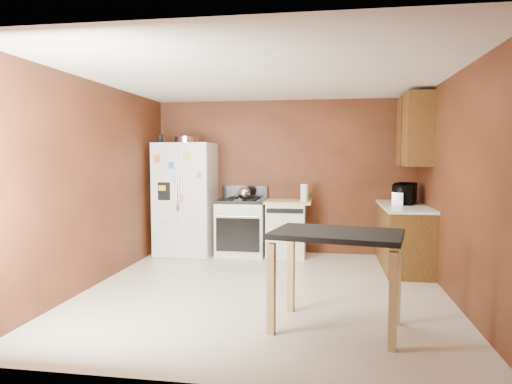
% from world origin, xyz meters
% --- Properties ---
extents(floor, '(4.50, 4.50, 0.00)m').
position_xyz_m(floor, '(0.00, 0.00, 0.00)').
color(floor, beige).
rests_on(floor, ground).
extents(ceiling, '(4.50, 4.50, 0.00)m').
position_xyz_m(ceiling, '(0.00, 0.00, 2.50)').
color(ceiling, white).
rests_on(ceiling, ground).
extents(wall_back, '(4.20, 0.00, 4.20)m').
position_xyz_m(wall_back, '(0.00, 2.25, 1.25)').
color(wall_back, '#5F2C19').
rests_on(wall_back, ground).
extents(wall_front, '(4.20, 0.00, 4.20)m').
position_xyz_m(wall_front, '(0.00, -2.25, 1.25)').
color(wall_front, '#5F2C19').
rests_on(wall_front, ground).
extents(wall_left, '(0.00, 4.50, 4.50)m').
position_xyz_m(wall_left, '(-2.10, 0.00, 1.25)').
color(wall_left, '#5F2C19').
rests_on(wall_left, ground).
extents(wall_right, '(0.00, 4.50, 4.50)m').
position_xyz_m(wall_right, '(2.10, 0.00, 1.25)').
color(wall_right, '#5F2C19').
rests_on(wall_right, ground).
extents(roasting_pan, '(0.40, 0.40, 0.10)m').
position_xyz_m(roasting_pan, '(-1.52, 1.87, 1.85)').
color(roasting_pan, silver).
rests_on(roasting_pan, refrigerator).
extents(pen_cup, '(0.09, 0.09, 0.13)m').
position_xyz_m(pen_cup, '(-1.92, 1.73, 1.87)').
color(pen_cup, black).
rests_on(pen_cup, refrigerator).
extents(kettle, '(0.20, 0.20, 0.20)m').
position_xyz_m(kettle, '(-0.58, 1.86, 1.00)').
color(kettle, silver).
rests_on(kettle, gas_range).
extents(paper_towel, '(0.13, 0.13, 0.27)m').
position_xyz_m(paper_towel, '(0.36, 1.85, 1.02)').
color(paper_towel, white).
rests_on(paper_towel, dishwasher).
extents(green_canister, '(0.12, 0.12, 0.12)m').
position_xyz_m(green_canister, '(0.38, 2.02, 0.95)').
color(green_canister, green).
rests_on(green_canister, dishwasher).
extents(toaster, '(0.23, 0.29, 0.18)m').
position_xyz_m(toaster, '(1.73, 1.45, 0.99)').
color(toaster, silver).
rests_on(toaster, right_cabinets).
extents(microwave, '(0.48, 0.58, 0.27)m').
position_xyz_m(microwave, '(1.83, 1.63, 1.04)').
color(microwave, black).
rests_on(microwave, right_cabinets).
extents(refrigerator, '(0.90, 0.80, 1.80)m').
position_xyz_m(refrigerator, '(-1.55, 1.86, 0.90)').
color(refrigerator, white).
rests_on(refrigerator, ground).
extents(gas_range, '(0.76, 0.68, 1.10)m').
position_xyz_m(gas_range, '(-0.64, 1.92, 0.46)').
color(gas_range, white).
rests_on(gas_range, ground).
extents(dishwasher, '(0.78, 0.63, 0.89)m').
position_xyz_m(dishwasher, '(0.08, 1.95, 0.45)').
color(dishwasher, white).
rests_on(dishwasher, ground).
extents(right_cabinets, '(0.63, 1.58, 2.45)m').
position_xyz_m(right_cabinets, '(1.84, 1.48, 0.91)').
color(right_cabinets, brown).
rests_on(right_cabinets, ground).
extents(island, '(1.27, 0.97, 0.91)m').
position_xyz_m(island, '(0.81, -1.06, 0.76)').
color(island, black).
rests_on(island, ground).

